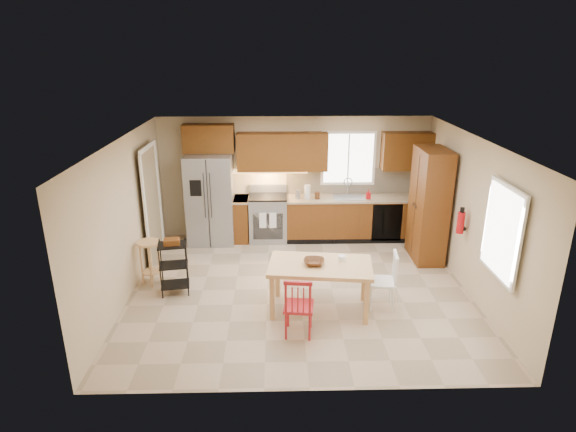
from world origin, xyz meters
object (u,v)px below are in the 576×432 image
(chair_white, at_px, (382,281))
(bar_stool, at_px, (150,263))
(fire_extinguisher, at_px, (461,223))
(soap_bottle, at_px, (368,194))
(chair_red, at_px, (299,305))
(table_bowl, at_px, (314,265))
(range_stove, at_px, (268,219))
(dining_table, at_px, (320,287))
(table_jar, at_px, (342,260))
(utility_cart, at_px, (174,268))
(refrigerator, at_px, (211,199))
(pantry, at_px, (429,205))

(chair_white, height_order, bar_stool, chair_white)
(fire_extinguisher, xyz_separation_m, bar_stool, (-5.13, 0.11, -0.71))
(soap_bottle, height_order, chair_red, soap_bottle)
(soap_bottle, distance_m, chair_white, 2.77)
(chair_red, bearing_deg, table_bowl, 75.32)
(range_stove, distance_m, bar_stool, 2.74)
(table_bowl, height_order, bar_stool, table_bowl)
(chair_red, bearing_deg, chair_white, 35.01)
(dining_table, distance_m, chair_red, 0.74)
(table_jar, xyz_separation_m, utility_cart, (-2.64, 0.49, -0.33))
(soap_bottle, distance_m, table_bowl, 3.05)
(soap_bottle, xyz_separation_m, table_jar, (-0.87, -2.66, -0.21))
(table_bowl, bearing_deg, dining_table, 0.00)
(table_jar, bearing_deg, refrigerator, 130.71)
(refrigerator, bearing_deg, range_stove, 2.99)
(refrigerator, xyz_separation_m, pantry, (4.13, -0.93, 0.14))
(pantry, xyz_separation_m, utility_cart, (-4.46, -1.27, -0.60))
(chair_red, bearing_deg, range_stove, 104.42)
(chair_white, xyz_separation_m, table_bowl, (-1.05, -0.05, 0.31))
(refrigerator, bearing_deg, utility_cart, -98.68)
(soap_bottle, height_order, pantry, pantry)
(range_stove, relative_size, pantry, 0.44)
(range_stove, relative_size, fire_extinguisher, 2.56)
(pantry, height_order, fire_extinguisher, pantry)
(pantry, distance_m, table_jar, 2.55)
(soap_bottle, relative_size, fire_extinguisher, 0.53)
(fire_extinguisher, bearing_deg, table_bowl, -161.93)
(dining_table, relative_size, utility_cart, 1.70)
(range_stove, bearing_deg, soap_bottle, -2.40)
(range_stove, height_order, dining_table, range_stove)
(refrigerator, xyz_separation_m, utility_cart, (-0.33, -2.19, -0.46))
(fire_extinguisher, bearing_deg, table_jar, -160.80)
(table_bowl, xyz_separation_m, utility_cart, (-2.21, 0.58, -0.31))
(table_jar, bearing_deg, bar_stool, 165.22)
(dining_table, bearing_deg, pantry, 47.32)
(fire_extinguisher, bearing_deg, bar_stool, 178.72)
(chair_red, height_order, table_jar, chair_red)
(bar_stool, xyz_separation_m, utility_cart, (0.47, -0.33, 0.06))
(soap_bottle, bearing_deg, table_jar, -108.22)
(range_stove, height_order, pantry, pantry)
(soap_bottle, bearing_deg, pantry, -43.45)
(fire_extinguisher, bearing_deg, dining_table, -161.25)
(chair_red, bearing_deg, table_jar, 54.17)
(table_bowl, bearing_deg, range_stove, 104.37)
(chair_red, distance_m, bar_stool, 2.88)
(chair_red, relative_size, bar_stool, 1.16)
(fire_extinguisher, height_order, bar_stool, fire_extinguisher)
(table_jar, distance_m, utility_cart, 2.71)
(refrigerator, xyz_separation_m, fire_extinguisher, (4.33, -1.98, 0.19))
(chair_red, bearing_deg, refrigerator, 122.05)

